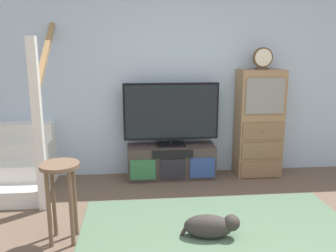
% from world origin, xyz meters
% --- Properties ---
extents(back_wall, '(6.40, 0.12, 2.70)m').
position_xyz_m(back_wall, '(0.00, 2.46, 1.35)').
color(back_wall, '#A8BCD1').
rests_on(back_wall, ground_plane).
extents(area_rug, '(2.60, 1.80, 0.01)m').
position_xyz_m(area_rug, '(0.00, 0.60, 0.01)').
color(area_rug, '#4C664C').
rests_on(area_rug, ground_plane).
extents(media_console, '(1.14, 0.38, 0.43)m').
position_xyz_m(media_console, '(-0.30, 2.19, 0.22)').
color(media_console, '#423833').
rests_on(media_console, ground_plane).
extents(television, '(1.22, 0.22, 0.82)m').
position_xyz_m(television, '(-0.30, 2.22, 0.87)').
color(television, black).
rests_on(television, media_console).
extents(side_cabinet, '(0.58, 0.38, 1.41)m').
position_xyz_m(side_cabinet, '(0.86, 2.20, 0.70)').
color(side_cabinet, '#93704C').
rests_on(side_cabinet, ground_plane).
extents(desk_clock, '(0.25, 0.08, 0.28)m').
position_xyz_m(desk_clock, '(0.86, 2.19, 1.55)').
color(desk_clock, '#4C3823').
rests_on(desk_clock, side_cabinet).
extents(staircase, '(1.00, 1.36, 2.20)m').
position_xyz_m(staircase, '(-2.24, 2.20, 0.37)').
color(staircase, silver).
rests_on(staircase, ground_plane).
extents(bar_stool_near, '(0.34, 0.34, 0.72)m').
position_xyz_m(bar_stool_near, '(-1.42, 0.73, 0.54)').
color(bar_stool_near, brown).
rests_on(bar_stool_near, ground_plane).
extents(dog, '(0.54, 0.27, 0.23)m').
position_xyz_m(dog, '(-0.10, 0.64, 0.12)').
color(dog, '#332D28').
rests_on(dog, ground_plane).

